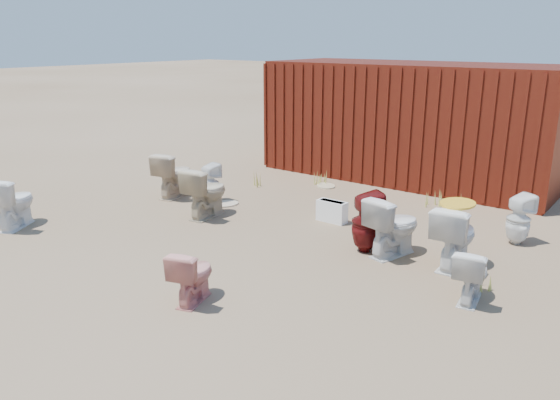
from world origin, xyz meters
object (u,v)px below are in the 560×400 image
Objects in this scene: toilet_back_yellowlid at (455,236)px; shipping_container at (412,121)px; toilet_front_pink at (193,275)px; toilet_front_c at (393,226)px; toilet_front_a at (13,202)px; loose_tank at (332,211)px; toilet_back_e at (519,219)px; toilet_front_e at (471,274)px; toilet_back_beige_right at (206,192)px; toilet_front_maroon at (366,222)px; toilet_back_a at (210,183)px; toilet_back_beige_left at (174,174)px.

shipping_container is at bearing -62.55° from toilet_back_yellowlid.
toilet_front_pink is 2.90m from toilet_front_c.
toilet_front_a is 4.10m from toilet_front_pink.
toilet_back_e is at bearing 16.62° from loose_tank.
toilet_front_e is 4.58m from toilet_back_beige_right.
toilet_front_c is at bearing -25.95° from loose_tank.
toilet_back_yellowlid is at bearing -157.19° from toilet_front_c.
toilet_front_a is at bearing 63.49° from toilet_front_maroon.
toilet_front_c is 0.99× the size of toilet_back_beige_right.
shipping_container is at bearing -53.23° from toilet_front_c.
toilet_back_a reaches higher than loose_tank.
toilet_front_e is (6.60, 1.85, -0.09)m from toilet_front_a.
toilet_back_beige_right and toilet_back_yellowlid have the same top height.
toilet_front_a is at bearing 66.79° from toilet_back_a.
toilet_back_beige_right reaches higher than toilet_front_a.
toilet_back_a is at bearing -148.26° from toilet_front_a.
toilet_back_a is (-5.09, 1.01, 0.04)m from toilet_front_e.
toilet_back_yellowlid reaches higher than toilet_front_a.
toilet_front_e is (3.05, -5.03, -0.88)m from shipping_container.
toilet_front_e is 0.98m from toilet_back_yellowlid.
toilet_front_c is at bearing 4.12° from toilet_back_yellowlid.
toilet_front_pink is 0.77× the size of toilet_front_c.
shipping_container is 4.97m from toilet_back_yellowlid.
shipping_container is at bearing -112.22° from toilet_back_a.
toilet_front_pink is at bearing 124.89° from toilet_back_beige_right.
toilet_front_pink is 3.16m from toilet_front_e.
toilet_front_a is 5.07m from loose_tank.
loose_tank is at bearing -18.61° from toilet_back_yellowlid.
toilet_front_e is at bearing -160.08° from toilet_front_pink.
shipping_container is 7.28× the size of toilet_front_a.
toilet_back_yellowlid is 1.71× the size of loose_tank.
toilet_front_pink is 3.91m from toilet_back_a.
toilet_front_pink is (0.55, -6.95, -0.88)m from shipping_container.
toilet_front_e is (1.32, -0.72, -0.10)m from toilet_front_c.
toilet_back_beige_right is (1.35, -0.50, -0.00)m from toilet_back_beige_left.
toilet_back_e is at bearing -178.58° from toilet_front_a.
toilet_back_e is at bearing -98.33° from toilet_front_maroon.
toilet_front_c is at bearing -131.71° from toilet_front_pink.
toilet_front_c is 3.78m from toilet_back_a.
toilet_front_maroon is at bearing -37.21° from loose_tank.
toilet_back_a is (-3.41, 0.40, -0.07)m from toilet_front_maroon.
toilet_front_e is (2.50, 1.93, -0.00)m from toilet_front_pink.
toilet_back_a reaches higher than toilet_front_pink.
toilet_back_yellowlid is at bearing -14.40° from loose_tank.
toilet_front_a reaches higher than loose_tank.
toilet_front_pink is at bearing 80.85° from toilet_front_c.
loose_tank is (3.16, 0.55, -0.25)m from toilet_back_beige_left.
shipping_container reaches higher than toilet_front_e.
toilet_front_c reaches higher than toilet_back_e.
toilet_back_yellowlid is (-0.51, 0.83, 0.11)m from toilet_front_e.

